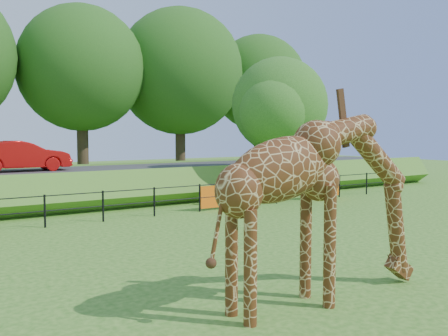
# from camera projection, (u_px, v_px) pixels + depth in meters

# --- Properties ---
(ground) EXTENTS (90.00, 90.00, 0.00)m
(ground) POSITION_uv_depth(u_px,v_px,m) (301.00, 261.00, 12.15)
(ground) COLOR #2D6519
(ground) RESTS_ON ground
(giraffe) EXTENTS (4.93, 1.09, 3.50)m
(giraffe) POSITION_uv_depth(u_px,v_px,m) (324.00, 208.00, 9.18)
(giraffe) COLOR #4F2710
(giraffe) RESTS_ON ground
(perimeter_fence) EXTENTS (28.07, 0.10, 1.10)m
(perimeter_fence) POSITION_uv_depth(u_px,v_px,m) (154.00, 202.00, 18.70)
(perimeter_fence) COLOR black
(perimeter_fence) RESTS_ON ground
(embankment) EXTENTS (40.00, 9.00, 1.30)m
(embankment) POSITION_uv_depth(u_px,v_px,m) (87.00, 183.00, 24.87)
(embankment) COLOR #2D6519
(embankment) RESTS_ON ground
(road) EXTENTS (40.00, 5.00, 0.12)m
(road) POSITION_uv_depth(u_px,v_px,m) (97.00, 170.00, 23.59)
(road) COLOR #2D2D30
(road) RESTS_ON embankment
(car_red) EXTENTS (4.15, 1.46, 1.37)m
(car_red) POSITION_uv_depth(u_px,v_px,m) (21.00, 156.00, 22.23)
(car_red) COLOR red
(car_red) RESTS_ON road
(visitor) EXTENTS (0.64, 0.48, 1.61)m
(visitor) POSITION_uv_depth(u_px,v_px,m) (231.00, 187.00, 21.50)
(visitor) COLOR black
(visitor) RESTS_ON ground
(tree_east) EXTENTS (5.40, 4.71, 6.76)m
(tree_east) POSITION_uv_depth(u_px,v_px,m) (281.00, 109.00, 24.06)
(tree_east) COLOR #372918
(tree_east) RESTS_ON ground
(bg_tree_line) EXTENTS (37.30, 8.80, 11.82)m
(bg_tree_line) POSITION_uv_depth(u_px,v_px,m) (79.00, 67.00, 30.84)
(bg_tree_line) COLOR #372918
(bg_tree_line) RESTS_ON ground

